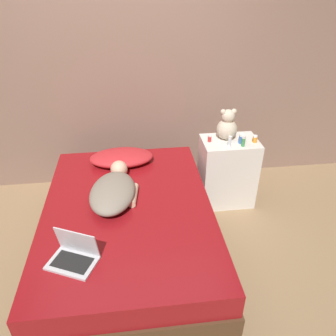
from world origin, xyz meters
TOP-DOWN VIEW (x-y plane):
  - ground_plane at (0.00, 0.00)m, footprint 12.00×12.00m
  - wall_back at (0.00, 1.21)m, footprint 8.00×0.06m
  - bed at (0.00, 0.00)m, footprint 1.33×1.86m
  - nightstand at (0.99, 0.63)m, footprint 0.53×0.37m
  - pillow at (-0.04, 0.67)m, footprint 0.59×0.35m
  - person_lying at (-0.10, 0.13)m, footprint 0.43×0.73m
  - laptop at (-0.34, -0.52)m, footprint 0.35×0.30m
  - teddy_bear at (0.96, 0.68)m, footprint 0.20×0.20m
  - bottle_red at (0.79, 0.64)m, footprint 0.04×0.04m
  - bottle_clear at (0.94, 0.51)m, footprint 0.03×0.03m
  - bottle_amber at (1.10, 0.63)m, footprint 0.03×0.03m
  - bottle_green at (1.07, 0.51)m, footprint 0.03×0.03m
  - bottle_orange at (1.20, 0.57)m, footprint 0.04×0.04m
  - bottle_blue at (1.07, 0.57)m, footprint 0.05×0.05m

SIDE VIEW (x-z plane):
  - ground_plane at x=0.00m, z-range 0.00..0.00m
  - bed at x=0.00m, z-range 0.00..0.50m
  - nightstand at x=0.99m, z-range 0.00..0.69m
  - laptop at x=-0.34m, z-range 0.44..0.65m
  - pillow at x=-0.04m, z-range 0.50..0.62m
  - person_lying at x=-0.10m, z-range 0.50..0.65m
  - bottle_amber at x=1.10m, z-range 0.69..0.76m
  - bottle_red at x=0.79m, z-range 0.69..0.76m
  - bottle_orange at x=1.20m, z-range 0.69..0.76m
  - bottle_blue at x=1.07m, z-range 0.69..0.78m
  - bottle_green at x=1.07m, z-range 0.69..0.79m
  - bottle_clear at x=0.94m, z-range 0.69..0.80m
  - teddy_bear at x=0.96m, z-range 0.67..0.97m
  - wall_back at x=0.00m, z-range 0.00..2.60m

